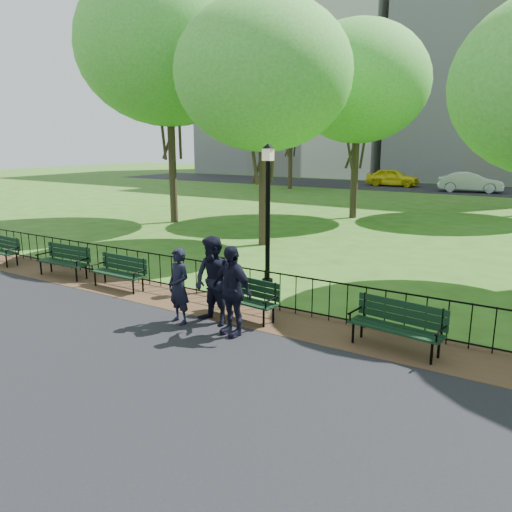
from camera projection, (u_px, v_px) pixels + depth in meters
The scene contains 21 objects.
ground at pixel (204, 334), 9.95m from camera, with size 120.00×120.00×0.00m, color #305817.
asphalt_path at pixel (58, 410), 7.14m from camera, with size 60.00×9.20×0.01m, color black.
dirt_strip at pixel (246, 312), 11.18m from camera, with size 60.00×1.60×0.01m, color #3B2918.
far_street at pixel (481, 190), 38.83m from camera, with size 70.00×9.00×0.01m, color black.
iron_fence at pixel (257, 286), 11.48m from camera, with size 24.06×0.06×1.00m.
apartment_west at pixel (306, 60), 58.03m from camera, with size 22.00×15.00×26.00m, color beige.
park_bench_main at pixel (234, 291), 10.87m from camera, with size 1.71×0.68×0.94m.
park_bench_left_a at pixel (121, 269), 12.95m from camera, with size 1.64×0.53×0.93m.
park_bench_left_b at pixel (65, 257), 14.08m from camera, with size 1.72×0.59×0.97m.
park_bench_left_c at pixel (1, 247), 15.59m from camera, with size 1.66×0.57×0.93m.
park_bench_right_a at pixel (398, 321), 9.11m from camera, with size 1.78×0.74×0.98m.
lamppost at pixel (268, 210), 12.91m from camera, with size 0.33×0.33×3.70m.
tree_near_w at pixel (263, 75), 17.21m from camera, with size 6.20×6.20×8.65m.
tree_mid_w at pixel (168, 47), 21.95m from camera, with size 8.07×8.07×11.24m.
tree_far_c at pixel (359, 82), 23.62m from camera, with size 6.69×6.69×9.32m.
tree_far_w at pixel (291, 101), 38.71m from camera, with size 7.02×7.02×9.78m.
person_left at pixel (179, 286), 10.38m from camera, with size 0.58×0.38×1.60m, color black.
person_mid at pixel (214, 281), 10.29m from camera, with size 0.90×0.47×1.86m, color black.
person_right at pixel (232, 291), 9.73m from camera, with size 1.06×0.43×1.80m, color black.
taxi at pixel (393, 177), 42.34m from camera, with size 1.76×4.38×1.49m, color yellow.
sedan_silver at pixel (470, 182), 37.32m from camera, with size 1.59×4.57×1.51m, color #B3B5BB.
Camera 1 is at (5.84, -7.36, 3.76)m, focal length 35.00 mm.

